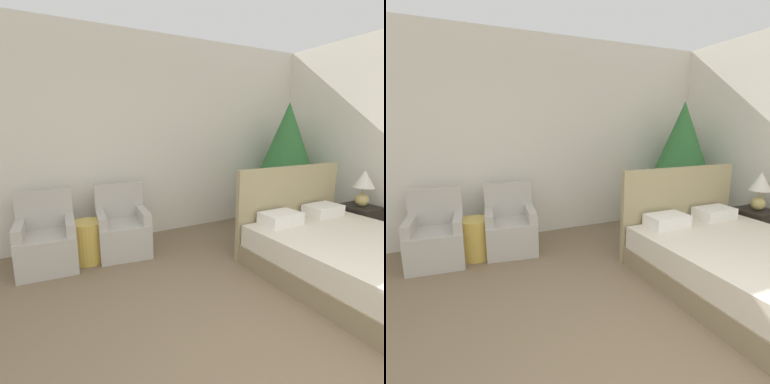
# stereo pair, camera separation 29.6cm
# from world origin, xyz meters

# --- Properties ---
(wall_back) EXTENTS (10.00, 0.06, 2.90)m
(wall_back) POSITION_xyz_m (0.00, 3.49, 1.45)
(wall_back) COLOR silver
(wall_back) RESTS_ON ground_plane
(bed) EXTENTS (1.70, 1.97, 1.13)m
(bed) POSITION_xyz_m (1.61, 1.10, 0.27)
(bed) COLOR #8C7A5B
(bed) RESTS_ON ground_plane
(armchair_near_window_left) EXTENTS (0.67, 0.63, 0.88)m
(armchair_near_window_left) POSITION_xyz_m (-1.26, 2.90, 0.27)
(armchair_near_window_left) COLOR #B7B2A8
(armchair_near_window_left) RESTS_ON ground_plane
(armchair_near_window_right) EXTENTS (0.69, 0.66, 0.88)m
(armchair_near_window_right) POSITION_xyz_m (-0.37, 2.90, 0.27)
(armchair_near_window_right) COLOR #B7B2A8
(armchair_near_window_right) RESTS_ON ground_plane
(potted_palm) EXTENTS (0.98, 0.98, 2.01)m
(potted_palm) POSITION_xyz_m (2.41, 2.88, 1.30)
(potted_palm) COLOR #4C4C4C
(potted_palm) RESTS_ON ground_plane
(nightstand) EXTENTS (0.45, 0.48, 0.52)m
(nightstand) POSITION_xyz_m (2.71, 1.72, 0.26)
(nightstand) COLOR black
(nightstand) RESTS_ON ground_plane
(table_lamp) EXTENTS (0.28, 0.28, 0.51)m
(table_lamp) POSITION_xyz_m (2.71, 1.71, 0.85)
(table_lamp) COLOR tan
(table_lamp) RESTS_ON nightstand
(side_table) EXTENTS (0.39, 0.39, 0.50)m
(side_table) POSITION_xyz_m (-0.82, 2.87, 0.25)
(side_table) COLOR gold
(side_table) RESTS_ON ground_plane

